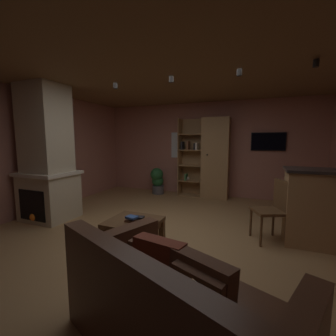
% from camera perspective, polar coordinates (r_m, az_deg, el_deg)
% --- Properties ---
extents(floor, '(5.73, 6.17, 0.02)m').
position_cam_1_polar(floor, '(3.60, -2.48, -17.76)').
color(floor, '#A37A4C').
rests_on(floor, ground).
extents(wall_back, '(5.85, 0.06, 2.50)m').
position_cam_1_polar(wall_back, '(6.24, 9.29, 4.69)').
color(wall_back, '#AD7060').
rests_on(wall_back, ground).
extents(wall_left, '(0.06, 6.17, 2.50)m').
position_cam_1_polar(wall_left, '(5.19, -33.24, 3.16)').
color(wall_left, '#AD7060').
rests_on(wall_left, ground).
extents(ceiling, '(5.73, 6.17, 0.02)m').
position_cam_1_polar(ceiling, '(3.42, -2.72, 24.28)').
color(ceiling, brown).
extents(window_pane_back, '(0.65, 0.01, 0.71)m').
position_cam_1_polar(window_pane_back, '(6.37, 3.64, 5.81)').
color(window_pane_back, white).
extents(stone_fireplace, '(0.96, 0.83, 2.50)m').
position_cam_1_polar(stone_fireplace, '(4.78, -28.37, 1.77)').
color(stone_fireplace, '#BCAD8E').
rests_on(stone_fireplace, ground).
extents(bookshelf_cabinet, '(1.32, 0.41, 2.07)m').
position_cam_1_polar(bookshelf_cabinet, '(5.93, 11.11, 2.38)').
color(bookshelf_cabinet, '#A87F51').
rests_on(bookshelf_cabinet, ground).
extents(leather_couch, '(1.86, 1.45, 0.84)m').
position_cam_1_polar(leather_couch, '(1.87, 1.79, -32.66)').
color(leather_couch, '#4C2D1E').
rests_on(leather_couch, ground).
extents(coffee_table, '(0.67, 0.61, 0.46)m').
position_cam_1_polar(coffee_table, '(3.10, -8.71, -14.50)').
color(coffee_table, brown).
rests_on(coffee_table, ground).
extents(table_book_0, '(0.13, 0.12, 0.02)m').
position_cam_1_polar(table_book_0, '(3.03, -9.64, -12.98)').
color(table_book_0, brown).
rests_on(table_book_0, coffee_table).
extents(table_book_1, '(0.14, 0.11, 0.02)m').
position_cam_1_polar(table_book_1, '(3.05, -7.42, -12.31)').
color(table_book_1, black).
rests_on(table_book_1, coffee_table).
extents(table_book_2, '(0.16, 0.13, 0.03)m').
position_cam_1_polar(table_book_2, '(2.99, -9.19, -12.25)').
color(table_book_2, '#2D4C8C').
rests_on(table_book_2, coffee_table).
extents(dining_chair, '(0.55, 0.55, 0.92)m').
position_cam_1_polar(dining_chair, '(3.71, 25.32, -8.81)').
color(dining_chair, brown).
rests_on(dining_chair, ground).
extents(potted_floor_plant, '(0.38, 0.39, 0.73)m').
position_cam_1_polar(potted_floor_plant, '(6.33, -2.71, -3.08)').
color(potted_floor_plant, '#4C4C51').
rests_on(potted_floor_plant, ground).
extents(wall_mounted_tv, '(0.79, 0.06, 0.44)m').
position_cam_1_polar(wall_mounted_tv, '(6.03, 24.08, 6.15)').
color(wall_mounted_tv, black).
extents(track_light_spot_0, '(0.07, 0.07, 0.09)m').
position_cam_1_polar(track_light_spot_0, '(4.82, -24.42, 17.61)').
color(track_light_spot_0, black).
extents(track_light_spot_1, '(0.07, 0.07, 0.09)m').
position_cam_1_polar(track_light_spot_1, '(4.22, -13.25, 19.64)').
color(track_light_spot_1, black).
extents(track_light_spot_2, '(0.07, 0.07, 0.09)m').
position_cam_1_polar(track_light_spot_2, '(3.72, 0.83, 21.57)').
color(track_light_spot_2, black).
extents(track_light_spot_3, '(0.07, 0.07, 0.09)m').
position_cam_1_polar(track_light_spot_3, '(3.52, 17.66, 22.11)').
color(track_light_spot_3, black).
extents(track_light_spot_4, '(0.07, 0.07, 0.09)m').
position_cam_1_polar(track_light_spot_4, '(3.52, 33.46, 21.29)').
color(track_light_spot_4, black).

